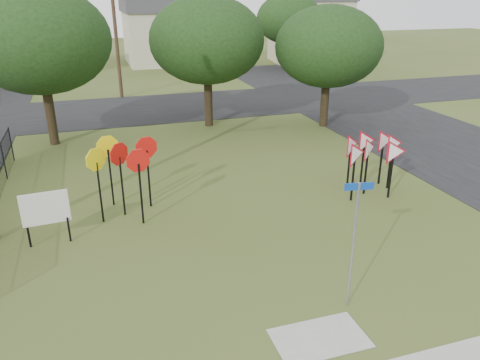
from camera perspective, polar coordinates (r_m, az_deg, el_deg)
name	(u,v)px	position (r m, az deg, el deg)	size (l,w,h in m)	color
ground	(277,278)	(12.44, 4.58, -11.83)	(140.00, 140.00, 0.00)	#394A1B
street_right	(419,134)	(26.20, 20.96, 5.29)	(8.00, 50.00, 0.02)	black
street_far	(159,108)	(30.57, -9.83, 8.68)	(60.00, 8.00, 0.02)	black
curb_pad	(320,338)	(10.71, 9.68, -18.49)	(2.00, 1.20, 0.02)	gray
street_name_sign	(354,239)	(10.81, 13.70, -6.96)	(0.64, 0.14, 3.14)	gray
stop_sign_cluster	(122,161)	(15.43, -14.16, 2.23)	(2.33, 1.91, 2.52)	black
yield_sign_cluster	(373,149)	(17.52, 15.85, 3.66)	(2.81, 1.52, 2.22)	black
info_board	(45,210)	(14.51, -22.64, -3.44)	(1.32, 0.14, 1.65)	black
far_pole_a	(115,29)	(33.64, -14.96, 17.41)	(1.40, 0.24, 9.00)	#4B3422
far_pole_b	(216,26)	(38.91, -2.94, 18.25)	(1.40, 0.24, 8.50)	#4B3422
house_mid	(166,31)	(50.29, -8.97, 17.51)	(8.40, 8.40, 6.20)	beige
house_right	(309,25)	(50.68, 8.44, 18.14)	(8.30, 8.30, 7.20)	beige
tree_near_left	(39,40)	(23.66, -23.31, 15.35)	(6.40, 6.40, 7.27)	#2E2414
tree_near_mid	(207,40)	(25.35, -4.06, 16.62)	(6.00, 6.00, 6.80)	#2E2414
tree_near_right	(328,47)	(25.68, 10.73, 15.67)	(5.60, 5.60, 6.33)	#2E2414
tree_far_right	(289,19)	(45.33, 6.01, 18.94)	(6.00, 6.00, 6.80)	#2E2414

